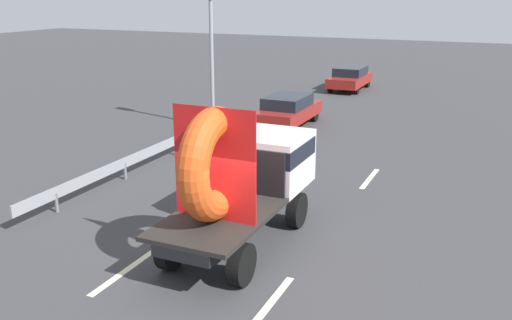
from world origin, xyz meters
name	(u,v)px	position (x,y,z in m)	size (l,w,h in m)	color
ground_plane	(220,260)	(0.00, 0.00, 0.00)	(120.00, 120.00, 0.00)	#38383A
flatbed_truck	(246,172)	(0.05, 1.28, 1.70)	(2.02, 5.18, 3.55)	black
distant_sedan	(288,110)	(-3.31, 12.75, 0.74)	(1.80, 4.21, 1.37)	black
traffic_light	(211,32)	(-6.24, 11.24, 4.10)	(0.42, 0.36, 6.36)	gray
guardrail	(152,151)	(-5.38, 5.27, 0.53)	(0.10, 12.15, 0.71)	gray
lane_dash_left_near	(129,268)	(-1.63, -1.13, 0.00)	(2.60, 0.16, 0.01)	beige
lane_dash_left_far	(267,170)	(-1.63, 6.52, 0.00)	(2.80, 0.16, 0.01)	beige
lane_dash_right_near	(263,313)	(1.73, -1.57, 0.00)	(2.95, 0.16, 0.01)	beige
lane_dash_right_far	(370,179)	(1.73, 7.01, 0.00)	(2.13, 0.16, 0.01)	beige
oncoming_car	(350,78)	(-3.33, 23.15, 0.73)	(1.79, 4.19, 1.37)	black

